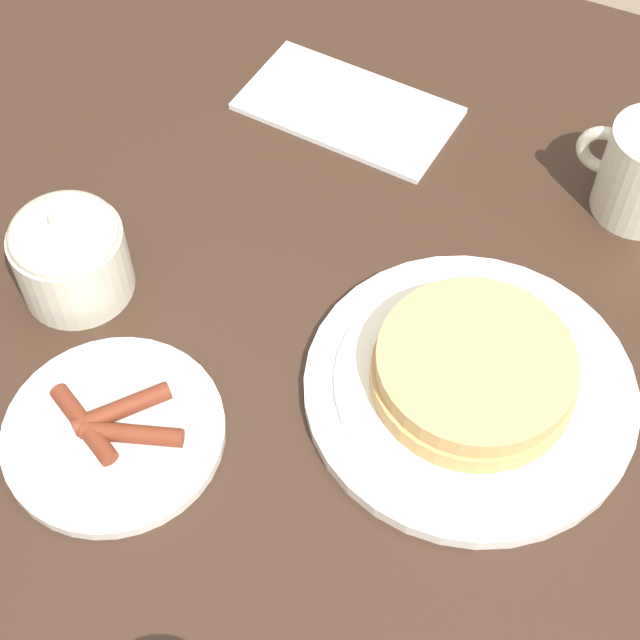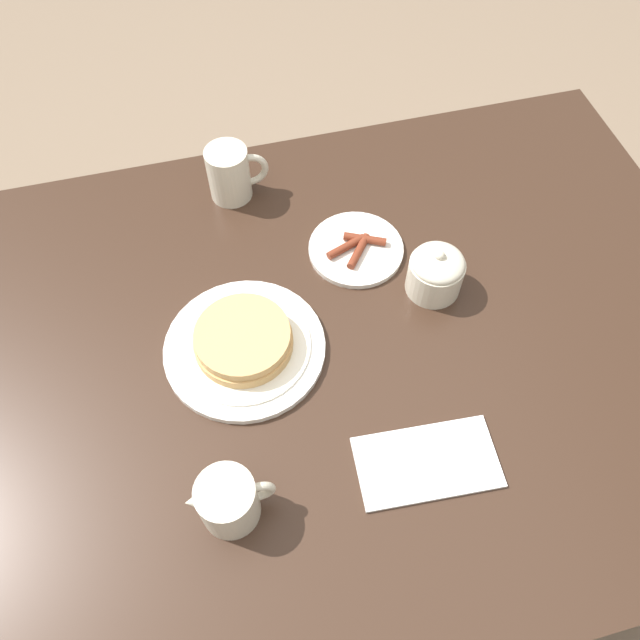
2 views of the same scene
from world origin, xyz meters
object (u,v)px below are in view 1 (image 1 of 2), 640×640
object	(u,v)px
pancake_plate	(472,380)
napkin	(348,109)
side_plate_bacon	(114,431)
sugar_bowl	(69,253)

from	to	relation	value
pancake_plate	napkin	bearing A→B (deg)	-48.89
pancake_plate	side_plate_bacon	bearing A→B (deg)	33.37
side_plate_bacon	sugar_bowl	bearing A→B (deg)	-46.27
pancake_plate	side_plate_bacon	world-z (taller)	pancake_plate
side_plate_bacon	napkin	xyz separation A→B (m)	(-0.01, -0.39, -0.00)
side_plate_bacon	napkin	world-z (taller)	side_plate_bacon
pancake_plate	sugar_bowl	world-z (taller)	sugar_bowl
sugar_bowl	side_plate_bacon	bearing A→B (deg)	133.73
pancake_plate	napkin	size ratio (longest dim) A/B	1.22
pancake_plate	side_plate_bacon	distance (m)	0.27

